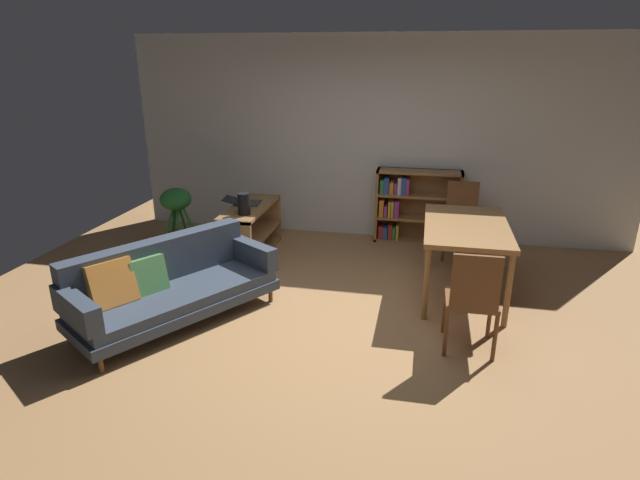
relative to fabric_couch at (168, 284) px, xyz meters
The scene contains 11 objects.
ground_plane 1.71m from the fabric_couch, ahead, with size 8.16×8.16×0.00m, color #A87A4C.
back_wall_panel 3.51m from the fabric_couch, 60.64° to the left, with size 6.80×0.10×2.70m, color silver.
fabric_couch is the anchor object (origin of this frame).
media_console 1.82m from the fabric_couch, 83.85° to the left, with size 0.45×1.25×0.64m.
open_laptop 1.95m from the fabric_couch, 87.54° to the left, with size 0.49×0.34×0.07m.
desk_speaker 1.55m from the fabric_couch, 80.31° to the left, with size 0.15×0.15×0.26m.
potted_floor_plant 2.02m from the fabric_couch, 113.79° to the left, with size 0.42×0.40×0.81m.
dining_table 3.03m from the fabric_couch, 22.52° to the left, with size 0.84×1.41×0.78m.
dining_chair_near 2.79m from the fabric_couch, ahead, with size 0.43×0.44×0.93m.
dining_chair_far 3.65m from the fabric_couch, 39.81° to the left, with size 0.44×0.42×0.93m.
bookshelf 3.51m from the fabric_couch, 51.85° to the left, with size 1.12×0.29×0.99m.
Camera 1 is at (0.67, -4.29, 2.40)m, focal length 28.82 mm.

